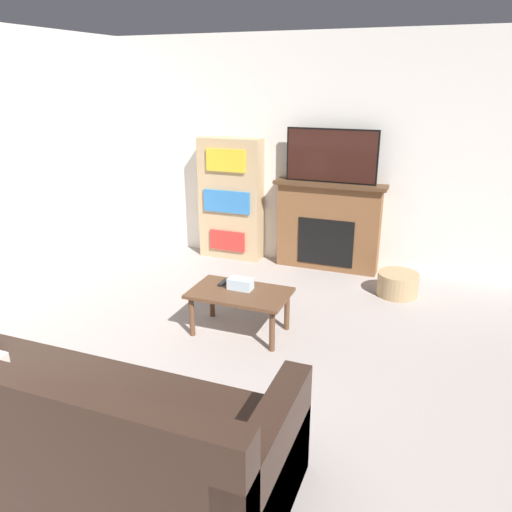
{
  "coord_description": "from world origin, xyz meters",
  "views": [
    {
      "loc": [
        1.63,
        -1.01,
        2.21
      ],
      "look_at": [
        0.11,
        2.94,
        0.69
      ],
      "focal_mm": 35.0,
      "sensor_mm": 36.0,
      "label": 1
    }
  ],
  "objects": [
    {
      "name": "wall_back",
      "position": [
        0.0,
        4.79,
        1.35
      ],
      "size": [
        5.97,
        0.06,
        2.7
      ],
      "color": "silver",
      "rests_on": "ground_plane"
    },
    {
      "name": "remote_control",
      "position": [
        -0.18,
        2.85,
        0.42
      ],
      "size": [
        0.04,
        0.15,
        0.02
      ],
      "color": "black",
      "rests_on": "coffee_table"
    },
    {
      "name": "couch",
      "position": [
        -0.21,
        0.79,
        0.3
      ],
      "size": [
        2.54,
        0.99,
        0.91
      ],
      "color": "black",
      "rests_on": "ground_plane"
    },
    {
      "name": "storage_basket",
      "position": [
        1.28,
        4.12,
        0.12
      ],
      "size": [
        0.43,
        0.43,
        0.25
      ],
      "color": "tan",
      "rests_on": "ground_plane"
    },
    {
      "name": "coffee_table",
      "position": [
        0.03,
        2.75,
        0.35
      ],
      "size": [
        0.88,
        0.54,
        0.41
      ],
      "color": "brown",
      "rests_on": "ground_plane"
    },
    {
      "name": "tissue_box",
      "position": [
        0.01,
        2.8,
        0.46
      ],
      "size": [
        0.22,
        0.12,
        0.1
      ],
      "color": "silver",
      "rests_on": "coffee_table"
    },
    {
      "name": "tv",
      "position": [
        0.38,
        4.62,
        1.37
      ],
      "size": [
        1.06,
        0.03,
        0.61
      ],
      "color": "black",
      "rests_on": "fireplace"
    },
    {
      "name": "fireplace",
      "position": [
        0.38,
        4.64,
        0.54
      ],
      "size": [
        1.31,
        0.28,
        1.06
      ],
      "color": "brown",
      "rests_on": "ground_plane"
    },
    {
      "name": "bookshelf",
      "position": [
        -0.87,
        4.62,
        0.76
      ],
      "size": [
        0.8,
        0.29,
        1.52
      ],
      "color": "tan",
      "rests_on": "ground_plane"
    }
  ]
}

